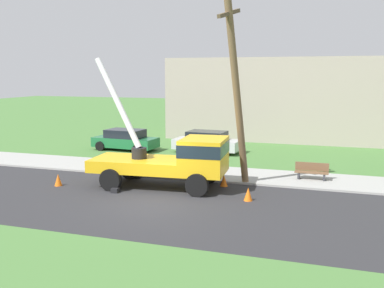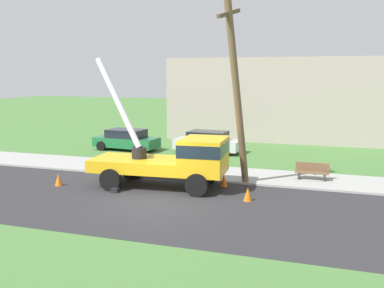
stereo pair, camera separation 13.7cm
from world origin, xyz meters
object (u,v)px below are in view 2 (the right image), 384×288
object	(u,v)px
traffic_cone_ahead	(248,194)
parked_sedan_silver	(208,142)
leaning_utility_pole	(236,89)
parked_sedan_green	(126,140)
traffic_cone_behind	(59,180)
park_bench	(312,172)
traffic_cone_curbside	(224,180)
utility_truck	(176,158)

from	to	relation	value
traffic_cone_ahead	parked_sedan_silver	size ratio (longest dim) A/B	0.12
leaning_utility_pole	parked_sedan_green	size ratio (longest dim) A/B	1.95
traffic_cone_behind	parked_sedan_silver	size ratio (longest dim) A/B	0.12
parked_sedan_silver	park_bench	distance (m)	9.38
parked_sedan_green	leaning_utility_pole	bearing A→B (deg)	-39.61
leaning_utility_pole	traffic_cone_curbside	distance (m)	4.29
utility_truck	parked_sedan_silver	xyz separation A→B (m)	(-1.27, 9.37, -0.70)
utility_truck	traffic_cone_behind	size ratio (longest dim) A/B	12.38
leaning_utility_pole	park_bench	bearing A→B (deg)	37.78
utility_truck	parked_sedan_green	size ratio (longest dim) A/B	1.53
traffic_cone_curbside	park_bench	size ratio (longest dim) A/B	0.35
parked_sedan_silver	parked_sedan_green	bearing A→B (deg)	-171.59
utility_truck	park_bench	distance (m)	6.75
utility_truck	park_bench	xyz separation A→B (m)	(5.83, 3.26, -0.95)
traffic_cone_curbside	parked_sedan_green	bearing A→B (deg)	139.40
traffic_cone_behind	park_bench	xyz separation A→B (m)	(11.21, 4.64, 0.18)
leaning_utility_pole	traffic_cone_curbside	bearing A→B (deg)	159.43
parked_sedan_green	utility_truck	bearing A→B (deg)	-51.30
traffic_cone_ahead	parked_sedan_green	size ratio (longest dim) A/B	0.12
traffic_cone_ahead	park_bench	bearing A→B (deg)	62.26
traffic_cone_ahead	parked_sedan_silver	bearing A→B (deg)	114.79
traffic_cone_behind	utility_truck	bearing A→B (deg)	14.33
traffic_cone_ahead	parked_sedan_silver	world-z (taller)	parked_sedan_silver
traffic_cone_behind	parked_sedan_silver	distance (m)	11.52
parked_sedan_green	park_bench	world-z (taller)	parked_sedan_green
parked_sedan_green	park_bench	size ratio (longest dim) A/B	2.82
traffic_cone_ahead	traffic_cone_behind	world-z (taller)	same
traffic_cone_curbside	park_bench	world-z (taller)	park_bench
traffic_cone_behind	parked_sedan_green	bearing A→B (deg)	98.40
utility_truck	leaning_utility_pole	distance (m)	4.12
utility_truck	park_bench	size ratio (longest dim) A/B	4.33
utility_truck	leaning_utility_pole	size ratio (longest dim) A/B	0.79
traffic_cone_curbside	parked_sedan_silver	size ratio (longest dim) A/B	0.12
leaning_utility_pole	parked_sedan_silver	world-z (taller)	leaning_utility_pole
utility_truck	parked_sedan_green	xyz separation A→B (m)	(-6.85, 8.55, -0.70)
leaning_utility_pole	traffic_cone_ahead	xyz separation A→B (m)	(0.97, -1.82, -4.25)
traffic_cone_ahead	parked_sedan_green	xyz separation A→B (m)	(-10.40, 9.62, 0.43)
traffic_cone_ahead	traffic_cone_curbside	distance (m)	2.55
traffic_cone_ahead	traffic_cone_behind	bearing A→B (deg)	-178.06
leaning_utility_pole	park_bench	world-z (taller)	leaning_utility_pole
parked_sedan_green	parked_sedan_silver	xyz separation A→B (m)	(5.58, 0.82, 0.00)
parked_sedan_silver	leaning_utility_pole	bearing A→B (deg)	-65.92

